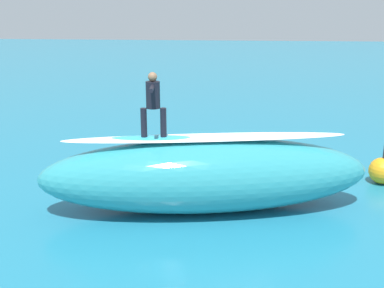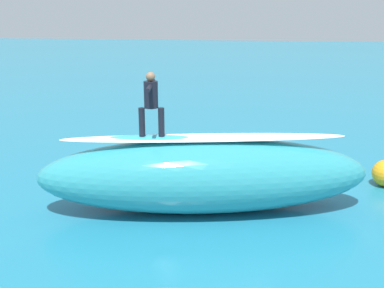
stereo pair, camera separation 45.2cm
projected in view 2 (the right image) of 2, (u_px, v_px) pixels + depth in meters
name	position (u px, v px, depth m)	size (l,w,h in m)	color
ground_plane	(231.00, 185.00, 13.32)	(120.00, 120.00, 0.00)	teal
wave_crest	(204.00, 175.00, 11.43)	(8.07, 2.10, 1.82)	teal
wave_foam_lip	(204.00, 138.00, 11.16)	(6.86, 0.74, 0.08)	white
surfboard_riding	(152.00, 138.00, 11.10)	(2.22, 0.51, 0.10)	#33B2D1
surfer_riding	(151.00, 99.00, 10.83)	(0.60, 1.44, 1.52)	black
surfboard_paddling	(223.00, 174.00, 14.08)	(2.25, 0.55, 0.06)	silver
surfer_paddling	(225.00, 170.00, 13.91)	(1.03, 1.65, 0.32)	black
foam_patch_near	(161.00, 178.00, 13.72)	(1.01, 0.97, 0.11)	white
foam_patch_mid	(255.00, 160.00, 15.20)	(1.00, 0.90, 0.17)	white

